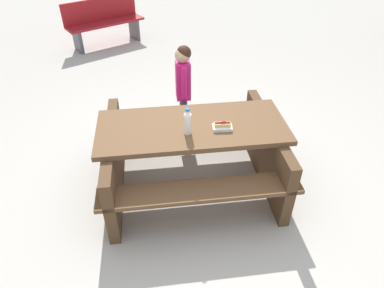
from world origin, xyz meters
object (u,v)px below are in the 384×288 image
object	(u,v)px
hotdog_tray	(222,126)
park_bench_near	(104,21)
soda_bottle	(188,122)
picnic_table	(192,150)
child_in_coat	(183,81)

from	to	relation	value
hotdog_tray	park_bench_near	world-z (taller)	park_bench_near
hotdog_tray	soda_bottle	bearing A→B (deg)	-179.84
hotdog_tray	picnic_table	bearing A→B (deg)	155.05
child_in_coat	park_bench_near	bearing A→B (deg)	104.95
picnic_table	child_in_coat	xyz separation A→B (m)	(0.09, 0.93, 0.30)
hotdog_tray	child_in_coat	world-z (taller)	child_in_coat
picnic_table	child_in_coat	distance (m)	0.98
soda_bottle	child_in_coat	xyz separation A→B (m)	(0.16, 1.05, -0.12)
soda_bottle	hotdog_tray	distance (m)	0.34
picnic_table	child_in_coat	world-z (taller)	child_in_coat
soda_bottle	park_bench_near	world-z (taller)	soda_bottle
park_bench_near	picnic_table	bearing A→B (deg)	-79.32
park_bench_near	child_in_coat	bearing A→B (deg)	-75.05
picnic_table	park_bench_near	size ratio (longest dim) A/B	1.25
soda_bottle	park_bench_near	bearing A→B (deg)	99.57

